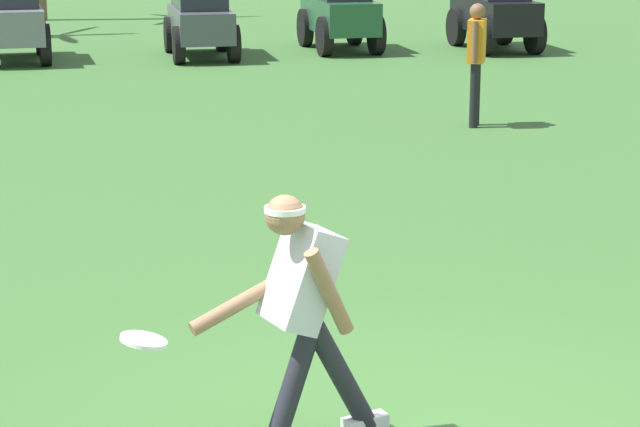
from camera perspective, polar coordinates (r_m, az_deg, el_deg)
The scene contains 7 objects.
frisbee_thrower at distance 6.57m, azimuth -0.80°, elevation -4.34°, with size 1.12×0.48×1.42m.
frisbee_in_flight at distance 6.46m, azimuth -8.07°, elevation -5.77°, with size 0.25×0.25×0.07m.
teammate_near_sideline at distance 15.96m, azimuth 7.16°, elevation 7.30°, with size 0.33×0.47×1.56m.
parked_car_slot_b at distance 22.78m, azimuth -13.86°, elevation 8.64°, with size 1.28×2.40×1.40m.
parked_car_slot_c at distance 22.77m, azimuth -5.51°, elevation 8.94°, with size 1.14×2.40×1.34m.
parked_car_slot_d at distance 23.64m, azimuth 0.91°, elevation 9.26°, with size 1.23×2.38×1.40m.
parked_car_slot_e at distance 23.95m, azimuth 8.00°, elevation 9.19°, with size 1.22×2.37×1.40m.
Camera 1 is at (-1.74, -5.91, 2.93)m, focal length 70.00 mm.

